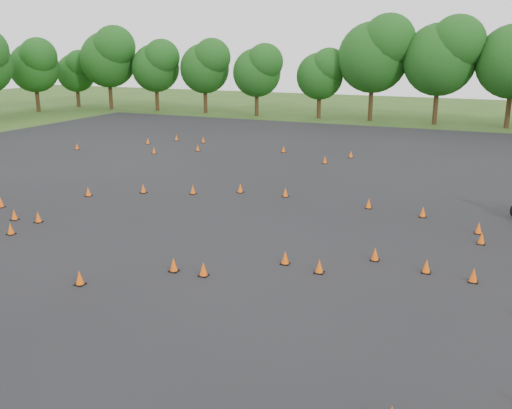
{
  "coord_description": "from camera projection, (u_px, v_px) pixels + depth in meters",
  "views": [
    {
      "loc": [
        8.49,
        -15.81,
        7.24
      ],
      "look_at": [
        0.0,
        4.0,
        1.2
      ],
      "focal_mm": 40.0,
      "sensor_mm": 36.0,
      "label": 1
    }
  ],
  "objects": [
    {
      "name": "asphalt_pad",
      "position": [
        274.0,
        220.0,
        24.48
      ],
      "size": [
        62.0,
        62.0,
        0.0
      ],
      "primitive_type": "plane",
      "color": "black",
      "rests_on": "ground"
    },
    {
      "name": "treeline",
      "position": [
        409.0,
        77.0,
        48.73
      ],
      "size": [
        86.91,
        32.49,
        10.61
      ],
      "color": "#184714",
      "rests_on": "ground"
    },
    {
      "name": "traffic_cones",
      "position": [
        263.0,
        216.0,
        24.18
      ],
      "size": [
        36.42,
        32.64,
        0.45
      ],
      "color": "#F8590A",
      "rests_on": "asphalt_pad"
    },
    {
      "name": "ground",
      "position": [
        209.0,
        268.0,
        19.17
      ],
      "size": [
        140.0,
        140.0,
        0.0
      ],
      "primitive_type": "plane",
      "color": "#2D5119",
      "rests_on": "ground"
    }
  ]
}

